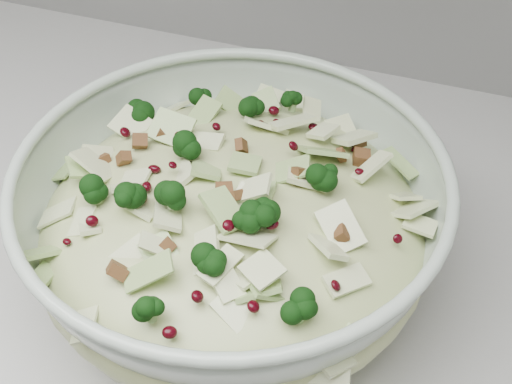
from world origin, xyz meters
TOP-DOWN VIEW (x-y plane):
  - mixing_bowl at (-0.41, 1.60)m, footprint 0.45×0.45m
  - salad at (-0.41, 1.60)m, footprint 0.33×0.33m

SIDE VIEW (x-z plane):
  - mixing_bowl at x=-0.41m, z-range 0.90..1.04m
  - salad at x=-0.41m, z-range 0.92..1.06m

